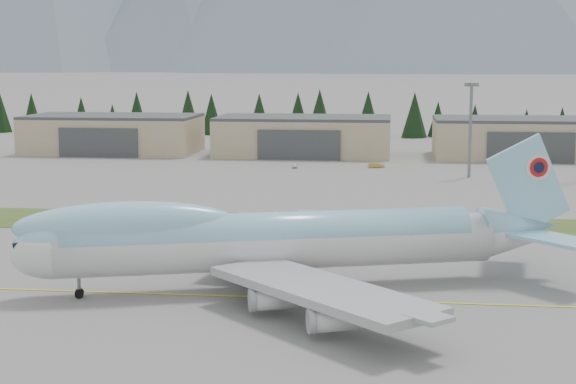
# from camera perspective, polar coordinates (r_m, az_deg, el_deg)

# --- Properties ---
(ground) EXTENTS (7000.00, 7000.00, 0.00)m
(ground) POSITION_cam_1_polar(r_m,az_deg,el_deg) (98.70, 0.85, -6.92)
(ground) COLOR slate
(ground) RESTS_ON ground
(grass_strip_far) EXTENTS (400.00, 18.00, 0.08)m
(grass_strip_far) POSITION_cam_1_polar(r_m,az_deg,el_deg) (142.42, 2.75, -2.12)
(grass_strip_far) COLOR #354E1B
(grass_strip_far) RESTS_ON ground
(taxiway_line_main) EXTENTS (400.00, 0.40, 0.02)m
(taxiway_line_main) POSITION_cam_1_polar(r_m,az_deg,el_deg) (98.70, 0.85, -6.92)
(taxiway_line_main) COLOR yellow
(taxiway_line_main) RESTS_ON ground
(boeing_747_freighter) EXTENTS (66.54, 55.08, 17.58)m
(boeing_747_freighter) POSITION_cam_1_polar(r_m,az_deg,el_deg) (101.66, -1.02, -3.10)
(boeing_747_freighter) COLOR silver
(boeing_747_freighter) RESTS_ON ground
(hangar_left) EXTENTS (48.00, 26.60, 10.80)m
(hangar_left) POSITION_cam_1_polar(r_m,az_deg,el_deg) (258.08, -11.24, 3.71)
(hangar_left) COLOR tan
(hangar_left) RESTS_ON ground
(hangar_center) EXTENTS (48.00, 26.60, 10.80)m
(hangar_center) POSITION_cam_1_polar(r_m,az_deg,el_deg) (246.67, 1.03, 3.66)
(hangar_center) COLOR tan
(hangar_center) RESTS_ON ground
(hangar_right) EXTENTS (48.00, 26.60, 10.80)m
(hangar_right) POSITION_cam_1_polar(r_m,az_deg,el_deg) (247.91, 14.98, 3.40)
(hangar_right) COLOR tan
(hangar_right) RESTS_ON ground
(floodlight_masts) EXTENTS (199.10, 8.39, 24.03)m
(floodlight_masts) POSITION_cam_1_polar(r_m,az_deg,el_deg) (203.64, 10.12, 5.39)
(floodlight_masts) COLOR slate
(floodlight_masts) RESTS_ON ground
(service_vehicle_a) EXTENTS (1.65, 3.34, 1.10)m
(service_vehicle_a) POSITION_cam_1_polar(r_m,az_deg,el_deg) (216.99, 0.44, 1.56)
(service_vehicle_a) COLOR silver
(service_vehicle_a) RESTS_ON ground
(service_vehicle_b) EXTENTS (4.19, 2.18, 1.31)m
(service_vehicle_b) POSITION_cam_1_polar(r_m,az_deg,el_deg) (218.58, 5.72, 1.57)
(service_vehicle_b) COLOR #B98B2E
(service_vehicle_b) RESTS_ON ground
(conifer_belt) EXTENTS (278.22, 14.89, 16.41)m
(conifer_belt) POSITION_cam_1_polar(r_m,az_deg,el_deg) (308.16, 3.13, 4.98)
(conifer_belt) COLOR black
(conifer_belt) RESTS_ON ground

